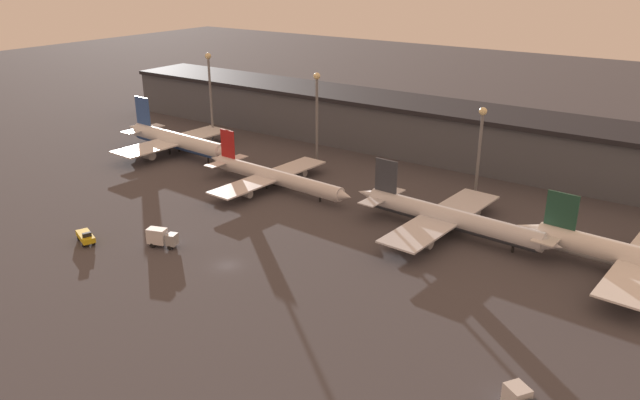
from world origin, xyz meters
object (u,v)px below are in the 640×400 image
(airplane_2, at_px, (449,218))
(service_vehicle_0, at_px, (161,237))
(airplane_0, at_px, (176,141))
(airplane_1, at_px, (274,177))
(service_vehicle_3, at_px, (86,237))

(airplane_2, xyz_separation_m, service_vehicle_0, (-42.17, -36.99, -1.35))
(airplane_0, xyz_separation_m, airplane_1, (40.05, -6.34, -0.93))
(service_vehicle_0, height_order, service_vehicle_3, service_vehicle_0)
(airplane_1, bearing_deg, airplane_0, 175.00)
(airplane_2, bearing_deg, airplane_1, -176.77)
(service_vehicle_0, bearing_deg, airplane_1, 75.09)
(airplane_1, bearing_deg, service_vehicle_0, -81.72)
(airplane_1, distance_m, airplane_2, 44.99)
(airplane_1, bearing_deg, airplane_2, 3.23)
(service_vehicle_0, bearing_deg, airplane_2, 22.07)
(airplane_0, xyz_separation_m, service_vehicle_0, (42.86, -43.94, -1.83))
(service_vehicle_0, xyz_separation_m, service_vehicle_3, (-13.52, -7.10, -0.79))
(airplane_1, relative_size, service_vehicle_0, 7.34)
(airplane_0, height_order, service_vehicle_3, airplane_0)
(airplane_0, height_order, airplane_1, airplane_0)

